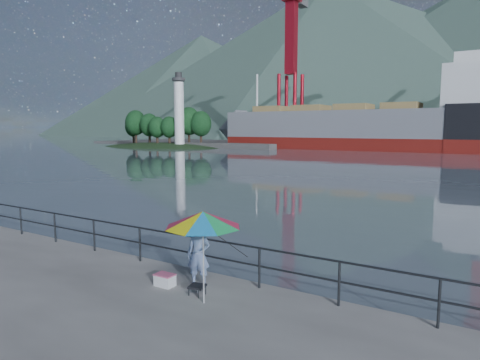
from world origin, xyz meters
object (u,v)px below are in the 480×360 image
cooler_bag (165,281)px  bulk_carrier (376,126)px  beach_umbrella (203,219)px  fisherman (199,255)px

cooler_bag → bulk_carrier: 73.51m
beach_umbrella → cooler_bag: 2.31m
cooler_bag → bulk_carrier: size_ratio=0.01×
cooler_bag → fisherman: bearing=29.4°
fisherman → cooler_bag: size_ratio=3.40×
beach_umbrella → cooler_bag: bearing=167.2°
beach_umbrella → cooler_bag: beach_umbrella is taller
beach_umbrella → cooler_bag: (-1.44, 0.33, -1.77)m
fisherman → beach_umbrella: (0.71, -0.75, 1.11)m
beach_umbrella → fisherman: bearing=133.3°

